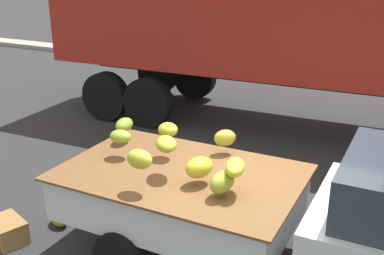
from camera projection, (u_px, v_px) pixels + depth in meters
curb_strip at (366, 81)px, 13.53m from camera, size 80.00×0.80×0.16m
pickup_truck at (352, 228)px, 4.73m from camera, size 4.94×1.86×1.70m
semi_trailer at (337, 8)px, 8.93m from camera, size 12.09×3.02×3.95m
fallen_banana_bunch_near_tailgate at (59, 218)px, 6.38m from camera, size 0.38×0.32×0.22m
produce_crate at (8, 231)px, 6.00m from camera, size 0.61×0.51×0.30m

